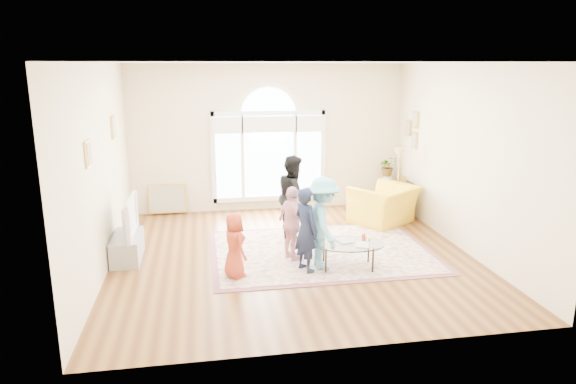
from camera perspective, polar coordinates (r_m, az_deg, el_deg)
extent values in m
plane|color=#522D13|center=(8.83, 0.52, -7.07)|extent=(6.00, 6.00, 0.00)
plane|color=beige|center=(11.31, -2.17, 6.00)|extent=(6.00, 0.00, 6.00)
plane|color=beige|center=(5.54, 6.05, -2.58)|extent=(6.00, 0.00, 6.00)
plane|color=beige|center=(8.40, -20.06, 2.35)|extent=(0.00, 6.00, 6.00)
plane|color=beige|center=(9.39, 18.91, 3.59)|extent=(0.00, 6.00, 6.00)
plane|color=white|center=(8.24, 0.57, 14.18)|extent=(6.00, 6.00, 0.00)
cube|color=white|center=(11.54, -2.08, -0.68)|extent=(2.50, 0.08, 0.10)
cube|color=white|center=(11.21, -2.16, 8.75)|extent=(2.50, 0.08, 0.10)
cube|color=white|center=(11.24, -8.31, 3.75)|extent=(0.10, 0.08, 2.00)
cube|color=white|center=(11.56, 3.90, 4.14)|extent=(0.10, 0.08, 2.00)
cube|color=#C6E2FF|center=(11.26, -6.65, 3.81)|extent=(0.55, 0.02, 1.80)
cube|color=#C6E2FF|center=(11.49, 2.32, 4.10)|extent=(0.55, 0.02, 1.80)
cube|color=#C6E2FF|center=(11.34, -2.12, 3.97)|extent=(1.10, 0.02, 1.80)
cylinder|color=#C6E2FF|center=(11.21, -2.16, 8.50)|extent=(1.20, 0.02, 1.20)
cube|color=white|center=(11.27, -5.07, 3.86)|extent=(0.07, 0.04, 1.80)
cube|color=white|center=(11.42, 0.80, 4.05)|extent=(0.07, 0.04, 1.80)
cube|color=white|center=(11.07, -6.73, 7.41)|extent=(0.65, 0.12, 0.35)
cube|color=white|center=(11.15, -2.10, 7.54)|extent=(1.20, 0.12, 0.35)
cube|color=white|center=(11.31, 2.44, 7.62)|extent=(0.65, 0.12, 0.35)
cube|color=tan|center=(9.59, -18.86, 6.83)|extent=(0.03, 0.34, 0.40)
cube|color=#ADA38E|center=(9.59, -18.75, 6.84)|extent=(0.01, 0.28, 0.34)
cube|color=tan|center=(7.46, -21.34, 3.99)|extent=(0.03, 0.30, 0.36)
cube|color=#ADA38E|center=(7.45, -21.20, 3.99)|extent=(0.01, 0.24, 0.30)
cube|color=tan|center=(11.14, 14.01, 7.80)|extent=(0.03, 0.28, 0.34)
cube|color=#ADA38E|center=(11.14, 13.92, 7.81)|extent=(0.01, 0.22, 0.28)
cube|color=tan|center=(11.19, 13.88, 5.62)|extent=(0.03, 0.28, 0.34)
cube|color=#ADA38E|center=(11.19, 13.79, 5.62)|extent=(0.01, 0.22, 0.28)
cube|color=tan|center=(11.49, 13.25, 6.97)|extent=(0.03, 0.26, 0.32)
cube|color=#ADA38E|center=(11.48, 13.17, 6.97)|extent=(0.01, 0.20, 0.26)
cube|color=beige|center=(9.01, 3.68, -6.58)|extent=(3.60, 2.60, 0.02)
cube|color=#7D4852|center=(9.01, 3.68, -6.60)|extent=(3.80, 2.80, 0.01)
cube|color=gray|center=(9.01, -17.42, -5.88)|extent=(0.45, 1.00, 0.42)
imported|color=black|center=(8.85, -17.67, -2.68)|extent=(0.14, 1.10, 0.63)
cube|color=#4F9AD9|center=(8.83, -17.09, -2.65)|extent=(0.02, 0.90, 0.51)
ellipsoid|color=silver|center=(8.21, 6.69, -5.76)|extent=(1.25, 0.91, 0.02)
cylinder|color=black|center=(8.53, 8.93, -6.57)|extent=(0.03, 0.03, 0.40)
cylinder|color=black|center=(8.44, 3.99, -6.66)|extent=(0.03, 0.03, 0.40)
cylinder|color=black|center=(8.15, 9.41, -7.60)|extent=(0.03, 0.03, 0.40)
cylinder|color=black|center=(8.05, 4.23, -7.71)|extent=(0.03, 0.03, 0.40)
imported|color=#B2A58C|center=(8.24, 5.57, -5.50)|extent=(0.27, 0.33, 0.03)
imported|color=#B2A58C|center=(8.14, 7.51, -5.81)|extent=(0.30, 0.34, 0.02)
cylinder|color=#D6412B|center=(8.32, 8.41, -5.03)|extent=(0.07, 0.07, 0.12)
imported|color=yellow|center=(10.64, 10.60, -1.41)|extent=(1.58, 1.54, 0.78)
cube|color=black|center=(11.46, 12.38, -0.60)|extent=(0.40, 0.50, 0.70)
cylinder|color=black|center=(11.09, 11.92, -2.89)|extent=(0.20, 0.20, 0.02)
cylinder|color=gold|center=(10.92, 12.10, 0.46)|extent=(0.02, 0.02, 1.35)
cone|color=#CCB284|center=(10.78, 12.30, 4.21)|extent=(0.28, 0.28, 0.22)
cylinder|color=white|center=(12.00, 10.92, 0.13)|extent=(0.20, 0.20, 0.70)
imported|color=#33722D|center=(11.87, 11.05, 2.83)|extent=(0.41, 0.35, 0.45)
cube|color=tan|center=(11.48, -13.12, -2.42)|extent=(0.80, 0.14, 0.62)
imported|color=#B33B23|center=(7.82, -5.97, -5.89)|extent=(0.49, 0.58, 1.01)
imported|color=#19213D|center=(7.96, 2.01, -4.18)|extent=(0.49, 0.58, 1.34)
imported|color=black|center=(9.59, 0.63, -0.42)|extent=(0.65, 0.79, 1.53)
imported|color=#EBA4AD|center=(8.42, 0.46, -3.51)|extent=(0.56, 0.79, 1.24)
imported|color=#67BBDF|center=(8.08, 3.89, -3.45)|extent=(0.58, 0.97, 1.47)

